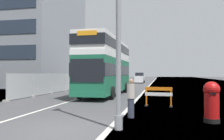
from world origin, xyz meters
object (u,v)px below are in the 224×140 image
object	(u,v)px
red_pillar_postbox	(212,100)
lamppost_foreground	(118,3)
double_decker_bus	(106,66)
pedestrian_at_kerb	(131,98)
roadworks_barrier	(159,94)
car_receding_mid	(140,78)
car_oncoming_near	(115,79)

from	to	relation	value
red_pillar_postbox	lamppost_foreground	bearing A→B (deg)	-150.89
double_decker_bus	pedestrian_at_kerb	world-z (taller)	double_decker_bus
roadworks_barrier	pedestrian_at_kerb	world-z (taller)	pedestrian_at_kerb
double_decker_bus	car_receding_mid	world-z (taller)	double_decker_bus
roadworks_barrier	car_receding_mid	distance (m)	34.61
car_receding_mid	double_decker_bus	bearing A→B (deg)	-91.25
double_decker_bus	red_pillar_postbox	xyz separation A→B (m)	(6.81, -10.76, -1.77)
car_oncoming_near	red_pillar_postbox	bearing A→B (deg)	-71.86
red_pillar_postbox	roadworks_barrier	distance (m)	4.71
car_oncoming_near	lamppost_foreground	bearing A→B (deg)	-78.82
double_decker_bus	roadworks_barrier	world-z (taller)	double_decker_bus
roadworks_barrier	car_receding_mid	size ratio (longest dim) A/B	0.36
car_oncoming_near	double_decker_bus	bearing A→B (deg)	-81.43
double_decker_bus	red_pillar_postbox	bearing A→B (deg)	-57.68
car_oncoming_near	pedestrian_at_kerb	bearing A→B (deg)	-77.68
lamppost_foreground	car_receding_mid	bearing A→B (deg)	93.91
red_pillar_postbox	roadworks_barrier	bearing A→B (deg)	116.66
double_decker_bus	lamppost_foreground	bearing A→B (deg)	-75.09
double_decker_bus	pedestrian_at_kerb	xyz separation A→B (m)	(3.52, -10.39, -1.80)
lamppost_foreground	red_pillar_postbox	xyz separation A→B (m)	(3.43, 1.91, -3.53)
lamppost_foreground	red_pillar_postbox	distance (m)	5.28
double_decker_bus	roadworks_barrier	size ratio (longest dim) A/B	6.99
red_pillar_postbox	car_receding_mid	bearing A→B (deg)	99.13
car_receding_mid	pedestrian_at_kerb	xyz separation A→B (m)	(2.92, -38.20, -0.15)
red_pillar_postbox	car_oncoming_near	bearing A→B (deg)	108.14
red_pillar_postbox	car_receding_mid	xyz separation A→B (m)	(-6.20, 38.57, 0.12)
red_pillar_postbox	car_oncoming_near	distance (m)	30.83
red_pillar_postbox	car_oncoming_near	xyz separation A→B (m)	(-9.60, 29.29, 0.09)
red_pillar_postbox	car_receding_mid	world-z (taller)	car_receding_mid
car_oncoming_near	car_receding_mid	size ratio (longest dim) A/B	0.89
double_decker_bus	lamppost_foreground	distance (m)	13.23
lamppost_foreground	car_receding_mid	size ratio (longest dim) A/B	2.08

